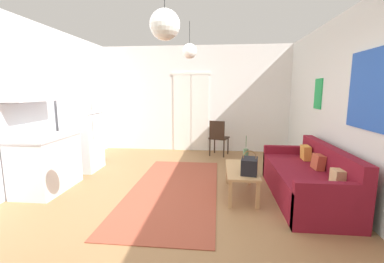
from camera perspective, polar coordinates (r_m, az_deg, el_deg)
The scene contains 13 objects.
ground_plane at distance 3.72m, azimuth -4.80°, elevation -17.30°, with size 5.49×7.60×0.10m, color #996D44.
wall_back at distance 6.85m, azimuth 0.55°, elevation 7.12°, with size 5.09×0.13×2.75m.
wall_right at distance 3.77m, azimuth 35.52°, elevation 3.98°, with size 0.12×7.20×2.75m.
area_rug at distance 4.32m, azimuth -3.99°, elevation -12.62°, with size 1.39×3.16×0.01m, color #9E4733.
couch at distance 4.27m, azimuth 24.56°, elevation -9.91°, with size 0.85×2.02×0.80m.
coffee_table at distance 4.06m, azimuth 10.89°, elevation -8.85°, with size 0.45×1.03×0.42m.
bamboo_vase at distance 4.31m, azimuth 11.84°, elevation -5.35°, with size 0.08×0.08×0.46m.
handbag at distance 3.79m, azimuth 12.64°, elevation -7.45°, with size 0.27×0.33×0.34m.
refrigerator at distance 5.58m, azimuth -23.19°, elevation 0.40°, with size 0.62×0.63×1.66m.
kitchen_counter at distance 4.72m, azimuth -30.26°, elevation -2.33°, with size 0.65×1.04×2.06m.
accent_chair at distance 6.33m, azimuth 5.87°, elevation -1.02°, with size 0.53×0.51×0.88m.
pendant_lamp_near at distance 2.61m, azimuth -6.06°, elevation 22.54°, with size 0.29×0.29×0.68m.
pendant_lamp_far at distance 4.55m, azimuth -0.55°, elevation 17.45°, with size 0.25×0.25×0.61m.
Camera 1 is at (0.64, -3.27, 1.60)m, focal length 23.99 mm.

